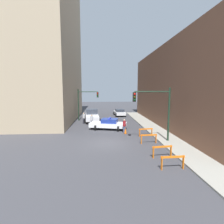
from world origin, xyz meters
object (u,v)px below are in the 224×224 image
object	(u,v)px
traffic_light_far	(85,100)
pedestrian_corner	(84,118)
barrier_corner	(146,131)
barrier_front	(173,160)
barrier_mid	(162,149)
barrier_back	(149,137)
parked_car_near	(120,112)
pedestrian_sidewalk	(124,126)
police_car	(109,124)
pedestrian_crossing	(92,120)
traffic_cone	(125,131)
traffic_light_near	(157,106)
white_truck	(92,116)

from	to	relation	value
traffic_light_far	pedestrian_corner	world-z (taller)	traffic_light_far
pedestrian_corner	barrier_corner	xyz separation A→B (m)	(7.52, -7.96, -0.24)
barrier_front	barrier_mid	world-z (taller)	same
traffic_light_far	barrier_back	bearing A→B (deg)	-61.76
parked_car_near	pedestrian_corner	xyz separation A→B (m)	(-6.31, -7.82, 0.19)
traffic_light_far	pedestrian_sidewalk	world-z (taller)	traffic_light_far
police_car	pedestrian_crossing	bearing A→B (deg)	62.07
police_car	traffic_cone	world-z (taller)	police_car
traffic_light_near	barrier_corner	size ratio (longest dim) A/B	3.27
traffic_light_far	pedestrian_crossing	distance (m)	5.70
parked_car_near	barrier_back	bearing A→B (deg)	-91.14
parked_car_near	pedestrian_crossing	bearing A→B (deg)	-120.32
pedestrian_corner	traffic_cone	bearing A→B (deg)	-48.36
parked_car_near	barrier_corner	world-z (taller)	parked_car_near
barrier_back	traffic_cone	xyz separation A→B (m)	(-1.68, 3.90, -0.30)
traffic_light_far	pedestrian_corner	size ratio (longest dim) A/B	3.13
pedestrian_corner	traffic_cone	xyz separation A→B (m)	(5.45, -6.64, -0.54)
pedestrian_corner	pedestrian_sidewalk	bearing A→B (deg)	-47.03
barrier_mid	traffic_cone	world-z (taller)	barrier_mid
white_truck	barrier_back	distance (m)	13.90
barrier_mid	traffic_cone	xyz separation A→B (m)	(-1.76, 7.36, -0.30)
parked_car_near	pedestrian_corner	world-z (taller)	pedestrian_corner
police_car	traffic_cone	bearing A→B (deg)	-128.17
pedestrian_crossing	barrier_mid	bearing A→B (deg)	143.98
white_truck	barrier_mid	distance (m)	17.11
barrier_front	barrier_back	bearing A→B (deg)	90.36
white_truck	pedestrian_sidewalk	distance (m)	9.26
white_truck	traffic_cone	bearing A→B (deg)	-68.19
pedestrian_crossing	barrier_corner	world-z (taller)	pedestrian_crossing
barrier_corner	pedestrian_corner	bearing A→B (deg)	133.35
pedestrian_crossing	barrier_front	distance (m)	15.06
pedestrian_sidewalk	barrier_back	xyz separation A→B (m)	(1.76, -4.30, -0.24)
barrier_mid	barrier_back	bearing A→B (deg)	91.28
barrier_back	pedestrian_crossing	bearing A→B (deg)	124.76
pedestrian_crossing	barrier_back	size ratio (longest dim) A/B	1.04
pedestrian_crossing	barrier_corner	distance (m)	8.50
white_truck	barrier_front	bearing A→B (deg)	-76.21
parked_car_near	barrier_back	size ratio (longest dim) A/B	2.75
traffic_light_far	white_truck	world-z (taller)	traffic_light_far
police_car	traffic_cone	xyz separation A→B (m)	(1.87, -2.43, -0.41)
pedestrian_crossing	police_car	bearing A→B (deg)	165.33
traffic_cone	barrier_back	bearing A→B (deg)	-66.68
pedestrian_crossing	parked_car_near	bearing A→B (deg)	-89.10
traffic_light_near	white_truck	world-z (taller)	traffic_light_near
pedestrian_corner	traffic_cone	world-z (taller)	pedestrian_corner
police_car	pedestrian_corner	bearing A→B (deg)	54.63
traffic_light_far	police_car	size ratio (longest dim) A/B	1.04
barrier_back	pedestrian_sidewalk	bearing A→B (deg)	112.30
traffic_light_far	traffic_cone	world-z (taller)	traffic_light_far
barrier_front	barrier_corner	distance (m)	8.07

